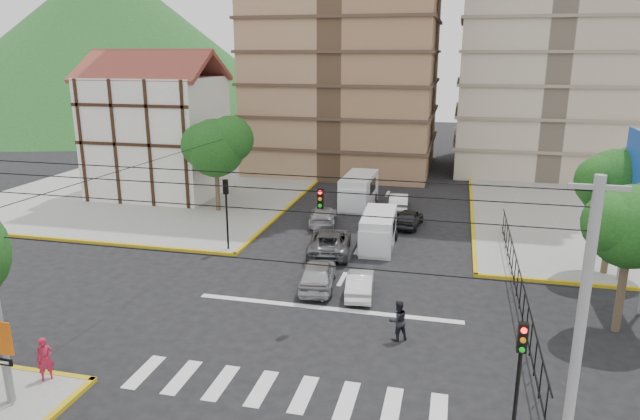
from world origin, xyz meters
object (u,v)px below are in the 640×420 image
(traffic_light_se, at_px, (519,368))
(van_right_lane, at_px, (378,232))
(district_sign, at_px, (2,346))
(car_white_front_right, at_px, (360,283))
(car_silver_front_left, at_px, (318,274))
(pedestrian_sw_corner, at_px, (45,359))
(traffic_light_nw, at_px, (226,203))
(van_left_lane, at_px, (358,192))
(pedestrian_crosswalk, at_px, (398,320))

(traffic_light_se, distance_m, van_right_lane, 19.58)
(district_sign, xyz_separation_m, car_white_front_right, (10.08, 12.42, -1.84))
(car_silver_front_left, height_order, pedestrian_sw_corner, pedestrian_sw_corner)
(traffic_light_nw, relative_size, van_left_lane, 0.77)
(car_silver_front_left, bearing_deg, traffic_light_se, 119.82)
(car_silver_front_left, xyz_separation_m, car_white_front_right, (2.31, -0.39, -0.14))
(van_left_lane, bearing_deg, car_white_front_right, -78.42)
(van_right_lane, bearing_deg, pedestrian_sw_corner, -121.22)
(district_sign, bearing_deg, pedestrian_sw_corner, 87.33)
(car_white_front_right, bearing_deg, van_right_lane, -95.51)
(traffic_light_nw, bearing_deg, car_white_front_right, -26.94)
(district_sign, distance_m, car_silver_front_left, 15.08)
(traffic_light_nw, bearing_deg, pedestrian_sw_corner, -93.44)
(car_white_front_right, xyz_separation_m, pedestrian_crosswalk, (2.37, -4.28, 0.29))
(traffic_light_se, bearing_deg, pedestrian_crosswalk, 121.75)
(car_white_front_right, bearing_deg, district_sign, 44.45)
(district_sign, relative_size, car_white_front_right, 0.86)
(traffic_light_se, xyz_separation_m, car_white_front_right, (-6.52, 10.98, -2.50))
(traffic_light_nw, height_order, van_right_lane, traffic_light_nw)
(car_silver_front_left, height_order, pedestrian_crosswalk, pedestrian_crosswalk)
(pedestrian_sw_corner, height_order, pedestrian_crosswalk, pedestrian_sw_corner)
(district_sign, height_order, car_silver_front_left, district_sign)
(car_silver_front_left, bearing_deg, pedestrian_sw_corner, 47.21)
(traffic_light_nw, xyz_separation_m, pedestrian_sw_corner, (-0.92, -15.30, -2.13))
(van_right_lane, height_order, pedestrian_sw_corner, van_right_lane)
(pedestrian_crosswalk, bearing_deg, car_white_front_right, -95.11)
(van_left_lane, bearing_deg, car_silver_front_left, -86.14)
(van_right_lane, relative_size, pedestrian_sw_corner, 3.00)
(van_left_lane, bearing_deg, pedestrian_crosswalk, -74.27)
(pedestrian_sw_corner, distance_m, pedestrian_crosswalk, 13.93)
(van_right_lane, distance_m, car_white_front_right, 7.34)
(district_sign, relative_size, pedestrian_sw_corner, 1.92)
(traffic_light_nw, xyz_separation_m, van_left_lane, (6.05, 12.16, -1.87))
(traffic_light_se, height_order, van_right_lane, traffic_light_se)
(district_sign, relative_size, pedestrian_crosswalk, 1.78)
(van_left_lane, distance_m, pedestrian_sw_corner, 28.33)
(traffic_light_se, xyz_separation_m, district_sign, (-16.60, -1.44, -0.66))
(van_left_lane, relative_size, pedestrian_crosswalk, 3.17)
(district_sign, height_order, pedestrian_sw_corner, district_sign)
(van_right_lane, bearing_deg, car_silver_front_left, -109.96)
(van_left_lane, relative_size, car_silver_front_left, 1.29)
(district_sign, distance_m, car_white_front_right, 16.11)
(traffic_light_se, distance_m, district_sign, 16.68)
(district_sign, bearing_deg, pedestrian_crosswalk, 33.17)
(traffic_light_nw, xyz_separation_m, car_white_front_right, (9.08, -4.62, -2.50))
(traffic_light_se, bearing_deg, car_silver_front_left, 127.82)
(traffic_light_se, relative_size, pedestrian_crosswalk, 2.44)
(car_white_front_right, bearing_deg, traffic_light_se, 114.20)
(van_right_lane, bearing_deg, van_left_lane, 104.64)
(van_right_lane, xyz_separation_m, car_silver_front_left, (-2.19, -6.94, -0.33))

